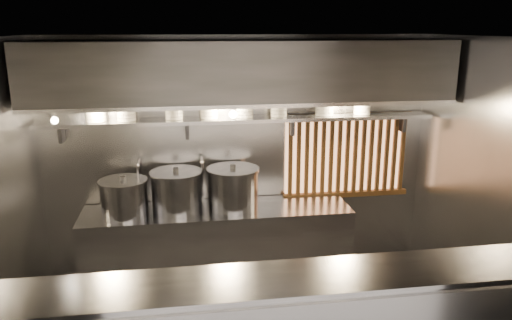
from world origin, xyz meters
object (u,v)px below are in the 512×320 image
object	(u,v)px
stock_pot_left	(177,190)
stock_pot_mid	(124,198)
pendant_bulb	(233,114)
heat_lamp	(51,114)
stock_pot_right	(233,188)

from	to	relation	value
stock_pot_left	stock_pot_mid	world-z (taller)	stock_pot_left
pendant_bulb	stock_pot_mid	bearing A→B (deg)	-174.56
pendant_bulb	stock_pot_left	bearing A→B (deg)	-178.15
pendant_bulb	stock_pot_mid	distance (m)	1.48
heat_lamp	pendant_bulb	xyz separation A→B (m)	(1.80, 0.35, -0.11)
heat_lamp	stock_pot_right	distance (m)	2.04
stock_pot_mid	heat_lamp	bearing A→B (deg)	-158.44
pendant_bulb	stock_pot_left	xyz separation A→B (m)	(-0.64, -0.02, -0.84)
stock_pot_left	stock_pot_right	world-z (taller)	stock_pot_right
stock_pot_right	stock_pot_left	bearing A→B (deg)	179.23
heat_lamp	stock_pot_right	size ratio (longest dim) A/B	0.55
heat_lamp	pendant_bulb	distance (m)	1.83
stock_pot_left	pendant_bulb	bearing A→B (deg)	1.85
stock_pot_left	stock_pot_right	bearing A→B (deg)	-0.77
stock_pot_mid	stock_pot_left	bearing A→B (deg)	9.50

